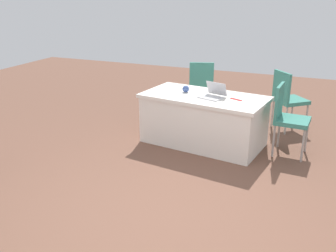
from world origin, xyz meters
The scene contains 8 objects.
ground_plane centered at (0.00, 0.00, 0.00)m, with size 14.40×14.40×0.00m, color brown.
table_foreground centered at (0.30, -2.00, 0.37)m, with size 1.87×1.13×0.73m.
chair_near_front centered at (-0.85, -2.08, 0.56)m, with size 0.46×0.46×0.97m.
chair_tucked_left centered at (-0.75, -3.06, 0.56)m, with size 0.62×0.62×0.96m.
chair_aisle centered at (0.76, -3.28, 0.57)m, with size 0.55×0.55×0.97m.
laptop_silver centered at (0.17, -1.94, 0.77)m, with size 0.39×0.37×0.21m.
yarn_ball centered at (0.61, -2.07, 0.78)m, with size 0.10×0.10×0.10m, color #3F5999.
scissors_red centered at (-0.16, -1.96, 0.74)m, with size 0.18×0.04×0.01m, color red.
Camera 1 is at (-1.24, 3.09, 2.20)m, focal length 40.96 mm.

